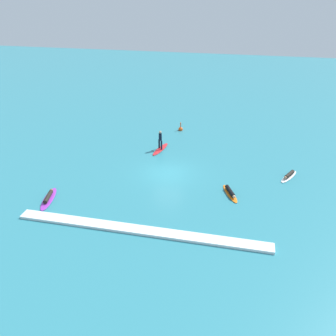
# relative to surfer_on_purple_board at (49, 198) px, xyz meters

# --- Properties ---
(ground_plane) EXTENTS (120.00, 120.00, 0.00)m
(ground_plane) POSITION_rel_surfer_on_purple_board_xyz_m (7.85, 6.02, -0.14)
(ground_plane) COLOR teal
(ground_plane) RESTS_ON ground
(surfer_on_purple_board) EXTENTS (1.43, 3.32, 0.41)m
(surfer_on_purple_board) POSITION_rel_surfer_on_purple_board_xyz_m (0.00, 0.00, 0.00)
(surfer_on_purple_board) COLOR purple
(surfer_on_purple_board) RESTS_ON ground_plane
(surfer_on_white_board) EXTENTS (1.76, 2.62, 0.41)m
(surfer_on_white_board) POSITION_rel_surfer_on_purple_board_xyz_m (17.89, 7.54, 0.02)
(surfer_on_white_board) COLOR white
(surfer_on_white_board) RESTS_ON ground_plane
(surfer_on_orange_board) EXTENTS (1.63, 2.74, 0.40)m
(surfer_on_orange_board) POSITION_rel_surfer_on_purple_board_xyz_m (13.28, 3.71, 0.01)
(surfer_on_orange_board) COLOR orange
(surfer_on_orange_board) RESTS_ON ground_plane
(surfer_on_red_board) EXTENTS (1.24, 3.23, 1.96)m
(surfer_on_red_board) POSITION_rel_surfer_on_purple_board_xyz_m (6.06, 10.65, 0.31)
(surfer_on_red_board) COLOR red
(surfer_on_red_board) RESTS_ON ground_plane
(marker_buoy) EXTENTS (0.49, 0.49, 1.03)m
(marker_buoy) POSITION_rel_surfer_on_purple_board_xyz_m (7.01, 16.19, 0.01)
(marker_buoy) COLOR #E55119
(marker_buoy) RESTS_ON ground_plane
(wave_crest) EXTENTS (17.03, 0.90, 0.18)m
(wave_crest) POSITION_rel_surfer_on_purple_board_xyz_m (7.85, -2.28, -0.05)
(wave_crest) COLOR white
(wave_crest) RESTS_ON ground_plane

